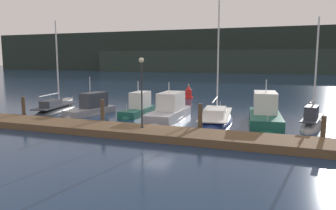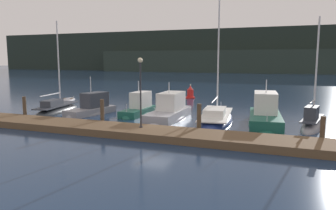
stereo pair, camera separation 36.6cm
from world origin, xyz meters
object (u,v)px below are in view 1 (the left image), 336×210
object	(u,v)px
dock_lamppost	(142,82)
rowboat_adrift	(66,100)
channel_buoy	(189,93)
motorboat_berth_6	(265,117)
sailboat_berth_1	(56,111)
sailboat_berth_7	(312,125)
motorboat_berth_3	(138,111)
motorboat_berth_4	(169,114)
motorboat_berth_2	(91,111)
sailboat_berth_5	(216,120)

from	to	relation	value
dock_lamppost	rowboat_adrift	world-z (taller)	dock_lamppost
channel_buoy	motorboat_berth_6	bearing A→B (deg)	-53.83
sailboat_berth_1	sailboat_berth_7	world-z (taller)	sailboat_berth_1
channel_buoy	motorboat_berth_3	bearing A→B (deg)	-92.32
motorboat_berth_4	dock_lamppost	xyz separation A→B (m)	(0.28, -5.71, 2.96)
motorboat_berth_4	motorboat_berth_6	distance (m)	7.34
motorboat_berth_2	rowboat_adrift	xyz separation A→B (m)	(-8.05, 7.20, -0.30)
sailboat_berth_1	motorboat_berth_4	distance (m)	10.60
motorboat_berth_3	rowboat_adrift	size ratio (longest dim) A/B	1.45
motorboat_berth_3	motorboat_berth_4	xyz separation A→B (m)	(3.14, -0.96, 0.07)
sailboat_berth_5	dock_lamppost	xyz separation A→B (m)	(-3.46, -5.98, 3.22)
sailboat_berth_1	motorboat_berth_4	world-z (taller)	sailboat_berth_1
motorboat_berth_3	rowboat_adrift	distance (m)	13.39
motorboat_berth_2	motorboat_berth_4	distance (m)	7.09
dock_lamppost	rowboat_adrift	size ratio (longest dim) A/B	1.23
sailboat_berth_7	sailboat_berth_5	bearing A→B (deg)	178.82
motorboat_berth_2	dock_lamppost	xyz separation A→B (m)	(7.36, -5.41, 3.03)
sailboat_berth_1	channel_buoy	size ratio (longest dim) A/B	5.11
sailboat_berth_5	rowboat_adrift	distance (m)	20.00
motorboat_berth_4	dock_lamppost	distance (m)	6.44
channel_buoy	rowboat_adrift	world-z (taller)	channel_buoy
sailboat_berth_7	motorboat_berth_4	bearing A→B (deg)	-179.28
sailboat_berth_7	motorboat_berth_3	bearing A→B (deg)	176.53
motorboat_berth_2	channel_buoy	distance (m)	15.11
motorboat_berth_6	channel_buoy	distance (m)	16.81
sailboat_berth_1	motorboat_berth_3	bearing A→B (deg)	11.03
motorboat_berth_6	motorboat_berth_4	bearing A→B (deg)	-175.59
rowboat_adrift	motorboat_berth_4	bearing A→B (deg)	-24.53
sailboat_berth_5	rowboat_adrift	size ratio (longest dim) A/B	3.35
sailboat_berth_1	motorboat_berth_2	xyz separation A→B (m)	(3.51, 0.20, 0.18)
motorboat_berth_2	motorboat_berth_3	xyz separation A→B (m)	(3.94, 1.25, 0.00)
motorboat_berth_3	rowboat_adrift	bearing A→B (deg)	153.62
motorboat_berth_6	dock_lamppost	size ratio (longest dim) A/B	1.68
motorboat_berth_2	dock_lamppost	distance (m)	9.63
motorboat_berth_4	sailboat_berth_7	bearing A→B (deg)	0.72
sailboat_berth_1	motorboat_berth_3	xyz separation A→B (m)	(7.45, 1.45, 0.18)
motorboat_berth_6	channel_buoy	size ratio (longest dim) A/B	4.33
motorboat_berth_4	sailboat_berth_5	xyz separation A→B (m)	(3.74, 0.27, -0.26)
motorboat_berth_3	motorboat_berth_6	xyz separation A→B (m)	(10.46, -0.39, 0.16)
rowboat_adrift	sailboat_berth_7	bearing A→B (deg)	-14.82
channel_buoy	dock_lamppost	bearing A→B (deg)	-81.72
motorboat_berth_4	dock_lamppost	size ratio (longest dim) A/B	1.59
motorboat_berth_3	sailboat_berth_7	bearing A→B (deg)	-3.47
rowboat_adrift	motorboat_berth_2	bearing A→B (deg)	-41.81
motorboat_berth_2	channel_buoy	world-z (taller)	motorboat_berth_2
sailboat_berth_1	dock_lamppost	xyz separation A→B (m)	(10.87, -5.21, 3.21)
sailboat_berth_5	sailboat_berth_7	xyz separation A→B (m)	(6.73, -0.14, 0.09)
motorboat_berth_2	channel_buoy	xyz separation A→B (m)	(4.48, 14.43, 0.30)
dock_lamppost	channel_buoy	bearing A→B (deg)	98.28
motorboat_berth_6	sailboat_berth_7	xyz separation A→B (m)	(3.15, -0.43, -0.26)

